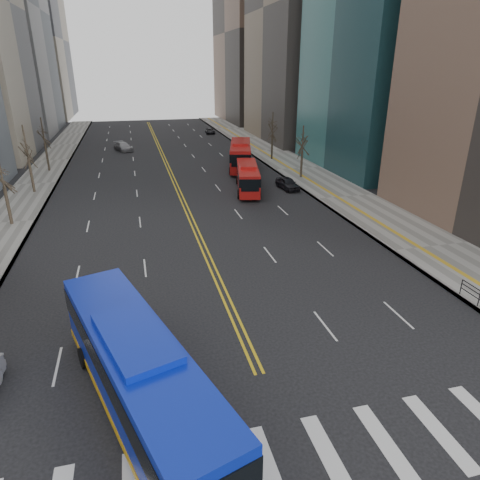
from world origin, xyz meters
name	(u,v)px	position (x,y,z in m)	size (l,w,h in m)	color
ground	(299,463)	(0.00, 0.00, 0.00)	(220.00, 220.00, 0.00)	black
sidewalk_right	(297,169)	(17.50, 45.00, 0.07)	(7.00, 130.00, 0.15)	slate
sidewalk_left	(36,184)	(-16.50, 45.00, 0.07)	(5.00, 130.00, 0.15)	slate
crosswalk	(299,463)	(0.00, 0.00, 0.01)	(26.70, 4.00, 0.01)	silver
centerline	(165,161)	(0.00, 55.00, 0.01)	(0.55, 100.00, 0.01)	gold
street_trees	(108,157)	(-7.18, 34.55, 4.87)	(35.20, 47.20, 7.60)	black
blue_bus	(139,372)	(-5.41, 4.00, 2.02)	(6.76, 13.60, 3.86)	#0B1FA5
red_bus_near	(248,176)	(7.79, 35.92, 1.76)	(4.32, 10.07, 3.15)	#B41613
red_bus_far	(241,153)	(9.92, 47.60, 2.08)	(5.65, 12.15, 3.74)	#B41613
car_dark_mid	(288,183)	(12.50, 35.43, 0.69)	(1.64, 4.07, 1.39)	black
car_silver	(123,147)	(-6.15, 65.45, 0.71)	(1.99, 4.89, 1.42)	gray
car_dark_far	(210,131)	(11.81, 81.41, 0.55)	(1.82, 3.94, 1.10)	black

